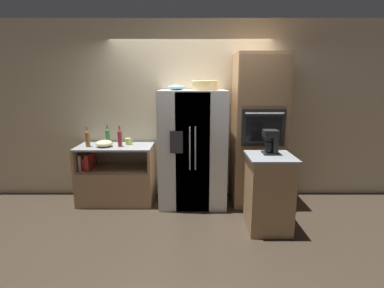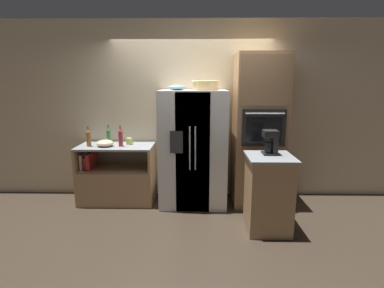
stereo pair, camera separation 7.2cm
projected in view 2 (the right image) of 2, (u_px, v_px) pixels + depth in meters
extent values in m
plane|color=#382D23|center=(191.00, 203.00, 4.69)|extent=(20.00, 20.00, 0.00)
cube|color=beige|center=(192.00, 111.00, 4.82)|extent=(12.00, 0.06, 2.80)
cube|color=#A87F56|center=(118.00, 184.00, 4.73)|extent=(1.14, 0.64, 0.53)
cube|color=#A87F56|center=(117.00, 168.00, 4.68)|extent=(1.10, 0.59, 0.02)
cube|color=#A87F56|center=(81.00, 158.00, 4.65)|extent=(0.04, 0.64, 0.34)
cube|color=#A87F56|center=(152.00, 158.00, 4.63)|extent=(0.04, 0.64, 0.34)
cube|color=gray|center=(116.00, 146.00, 4.61)|extent=(1.14, 0.64, 0.03)
cube|color=silver|center=(85.00, 161.00, 4.63)|extent=(0.04, 0.34, 0.23)
cube|color=#B72D28|center=(88.00, 162.00, 4.63)|extent=(0.04, 0.32, 0.19)
cube|color=#B72D28|center=(92.00, 160.00, 4.63)|extent=(0.05, 0.39, 0.24)
cube|color=silver|center=(193.00, 148.00, 4.54)|extent=(0.99, 0.74, 1.74)
cube|color=silver|center=(192.00, 154.00, 4.16)|extent=(0.49, 0.02, 1.70)
cube|color=silver|center=(193.00, 154.00, 4.16)|extent=(0.49, 0.02, 1.70)
cylinder|color=#B2B2B7|center=(190.00, 149.00, 4.12)|extent=(0.02, 0.02, 0.61)
cylinder|color=#B2B2B7|center=(195.00, 149.00, 4.12)|extent=(0.02, 0.02, 0.61)
cube|color=#2D2D33|center=(176.00, 142.00, 4.12)|extent=(0.18, 0.01, 0.31)
cube|color=#A87F56|center=(258.00, 131.00, 4.50)|extent=(0.74, 0.67, 2.26)
cube|color=black|center=(264.00, 128.00, 4.14)|extent=(0.60, 0.04, 0.52)
cube|color=black|center=(264.00, 130.00, 4.12)|extent=(0.49, 0.01, 0.36)
cylinder|color=#B2B2B7|center=(265.00, 114.00, 4.06)|extent=(0.53, 0.02, 0.02)
cube|color=#94704C|center=(266.00, 80.00, 4.02)|extent=(0.69, 0.01, 0.69)
cube|color=#A87F56|center=(268.00, 195.00, 3.76)|extent=(0.52, 0.55, 0.94)
cube|color=gray|center=(270.00, 157.00, 3.66)|extent=(0.57, 0.60, 0.03)
cylinder|color=tan|center=(205.00, 86.00, 4.30)|extent=(0.37, 0.37, 0.13)
torus|color=tan|center=(205.00, 81.00, 4.29)|extent=(0.39, 0.39, 0.03)
ellipsoid|color=#668C99|center=(177.00, 87.00, 4.32)|extent=(0.25, 0.25, 0.08)
cylinder|color=#33723F|center=(109.00, 137.00, 4.69)|extent=(0.06, 0.06, 0.21)
cone|color=#33723F|center=(108.00, 129.00, 4.66)|extent=(0.06, 0.06, 0.03)
cylinder|color=#33723F|center=(108.00, 127.00, 4.66)|extent=(0.02, 0.02, 0.05)
cylinder|color=brown|center=(89.00, 139.00, 4.50)|extent=(0.07, 0.07, 0.22)
cone|color=brown|center=(88.00, 131.00, 4.48)|extent=(0.07, 0.07, 0.04)
cylinder|color=brown|center=(88.00, 128.00, 4.47)|extent=(0.02, 0.02, 0.05)
cylinder|color=maroon|center=(121.00, 139.00, 4.51)|extent=(0.06, 0.06, 0.23)
cone|color=maroon|center=(120.00, 130.00, 4.48)|extent=(0.06, 0.06, 0.04)
cylinder|color=maroon|center=(120.00, 127.00, 4.47)|extent=(0.02, 0.02, 0.05)
cylinder|color=#B2D166|center=(129.00, 141.00, 4.66)|extent=(0.09, 0.09, 0.10)
torus|color=#B2D166|center=(132.00, 141.00, 4.66)|extent=(0.07, 0.01, 0.07)
ellipsoid|color=beige|center=(105.00, 143.00, 4.51)|extent=(0.25, 0.25, 0.10)
cube|color=black|center=(269.00, 153.00, 3.74)|extent=(0.17, 0.18, 0.02)
cylinder|color=black|center=(269.00, 147.00, 3.72)|extent=(0.10, 0.10, 0.13)
cube|color=black|center=(275.00, 142.00, 3.71)|extent=(0.06, 0.15, 0.30)
cube|color=black|center=(270.00, 134.00, 3.69)|extent=(0.17, 0.18, 0.08)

